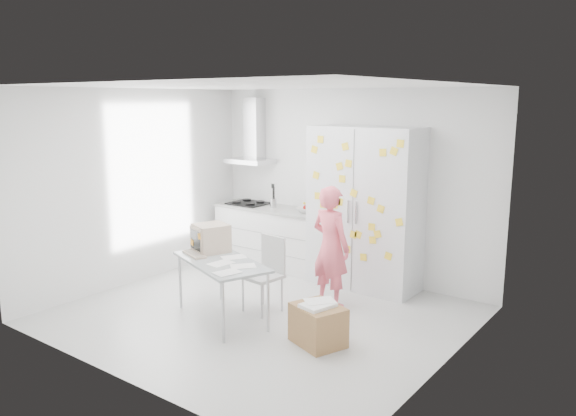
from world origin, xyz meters
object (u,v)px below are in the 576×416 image
Objects in this scene: desk at (214,248)px; chair at (267,269)px; person at (331,247)px; cardboard_box at (318,324)px.

desk is 1.61× the size of chair.
person is 1.26m from cardboard_box.
desk is 0.69m from chair.
person reaches higher than cardboard_box.
cardboard_box is at bearing 126.13° from person.
cardboard_box is (0.50, -1.02, -0.54)m from person.
chair is at bearing 157.06° from cardboard_box.
chair is 1.42× the size of cardboard_box.
desk is 1.63m from cardboard_box.
person reaches higher than chair.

